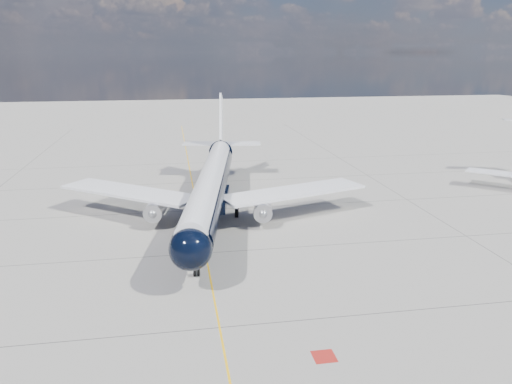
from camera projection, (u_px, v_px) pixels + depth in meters
ground at (195, 200)px, 71.53m from camera, size 320.00×320.00×0.00m
taxiway_centerline at (197, 210)px, 66.79m from camera, size 0.16×160.00×0.01m
red_marking at (324, 356)px, 34.67m from camera, size 1.60×1.60×0.01m
main_airliner at (211, 184)px, 63.10m from camera, size 39.63×48.72×14.12m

